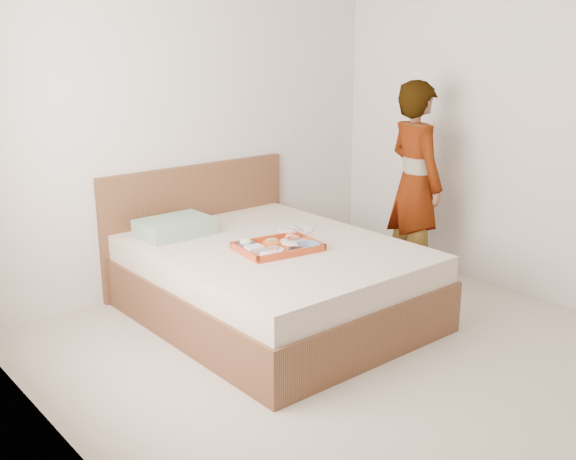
% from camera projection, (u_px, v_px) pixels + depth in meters
% --- Properties ---
extents(ground, '(3.50, 4.00, 0.01)m').
position_uv_depth(ground, '(378.00, 366.00, 4.04)').
color(ground, beige).
rests_on(ground, ground).
extents(wall_back, '(3.50, 0.01, 2.60)m').
position_uv_depth(wall_back, '(192.00, 119.00, 5.16)').
color(wall_back, silver).
rests_on(wall_back, ground).
extents(wall_left, '(0.01, 4.00, 2.60)m').
position_uv_depth(wall_left, '(83.00, 200.00, 2.61)').
color(wall_left, silver).
rests_on(wall_left, ground).
extents(wall_right, '(0.01, 4.00, 2.60)m').
position_uv_depth(wall_right, '(554.00, 126.00, 4.76)').
color(wall_right, silver).
rests_on(wall_right, ground).
extents(bed, '(1.65, 2.00, 0.53)m').
position_uv_depth(bed, '(273.00, 281.00, 4.70)').
color(bed, brown).
rests_on(bed, ground).
extents(headboard, '(1.65, 0.06, 0.95)m').
position_uv_depth(headboard, '(197.00, 224.00, 5.36)').
color(headboard, brown).
rests_on(headboard, ground).
extents(pillow, '(0.51, 0.35, 0.12)m').
position_uv_depth(pillow, '(175.00, 227.00, 4.84)').
color(pillow, gray).
rests_on(pillow, bed).
extents(tray, '(0.58, 0.46, 0.05)m').
position_uv_depth(tray, '(278.00, 247.00, 4.51)').
color(tray, '#B4431E').
rests_on(tray, bed).
extents(prawn_plate, '(0.21, 0.21, 0.01)m').
position_uv_depth(prawn_plate, '(293.00, 241.00, 4.64)').
color(prawn_plate, white).
rests_on(prawn_plate, tray).
extents(navy_bowl_big, '(0.17, 0.17, 0.04)m').
position_uv_depth(navy_bowl_big, '(309.00, 246.00, 4.50)').
color(navy_bowl_big, navy).
rests_on(navy_bowl_big, tray).
extents(sauce_dish, '(0.09, 0.09, 0.03)m').
position_uv_depth(sauce_dish, '(294.00, 250.00, 4.42)').
color(sauce_dish, black).
rests_on(sauce_dish, tray).
extents(meat_plate, '(0.15, 0.15, 0.01)m').
position_uv_depth(meat_plate, '(274.00, 250.00, 4.46)').
color(meat_plate, white).
rests_on(meat_plate, tray).
extents(bread_plate, '(0.15, 0.15, 0.01)m').
position_uv_depth(bread_plate, '(271.00, 242.00, 4.62)').
color(bread_plate, orange).
rests_on(bread_plate, tray).
extents(salad_bowl, '(0.13, 0.13, 0.04)m').
position_uv_depth(salad_bowl, '(246.00, 245.00, 4.52)').
color(salad_bowl, navy).
rests_on(salad_bowl, tray).
extents(plastic_tub, '(0.12, 0.11, 0.05)m').
position_uv_depth(plastic_tub, '(254.00, 249.00, 4.41)').
color(plastic_tub, silver).
rests_on(plastic_tub, tray).
extents(cheese_round, '(0.09, 0.09, 0.03)m').
position_uv_depth(cheese_round, '(266.00, 255.00, 4.32)').
color(cheese_round, white).
rests_on(cheese_round, tray).
extents(dinner_plate, '(0.29, 0.29, 0.01)m').
position_uv_depth(dinner_plate, '(296.00, 230.00, 4.98)').
color(dinner_plate, white).
rests_on(dinner_plate, bed).
extents(person, '(0.53, 0.67, 1.60)m').
position_uv_depth(person, '(415.00, 183.00, 5.29)').
color(person, silver).
rests_on(person, ground).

